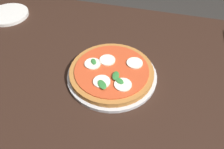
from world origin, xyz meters
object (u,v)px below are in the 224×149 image
(serving_tray, at_px, (112,75))
(plate_white, at_px, (8,14))
(pizza, at_px, (112,72))
(dining_table, at_px, (123,91))

(serving_tray, relative_size, plate_white, 1.67)
(pizza, height_order, plate_white, pizza)
(dining_table, bearing_deg, plate_white, -21.53)
(dining_table, height_order, pizza, pizza)
(plate_white, bearing_deg, dining_table, 158.47)
(serving_tray, xyz_separation_m, pizza, (0.00, -0.00, 0.02))
(pizza, bearing_deg, serving_tray, 155.57)
(pizza, bearing_deg, dining_table, -160.23)
(pizza, distance_m, plate_white, 0.62)
(serving_tray, relative_size, pizza, 1.07)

